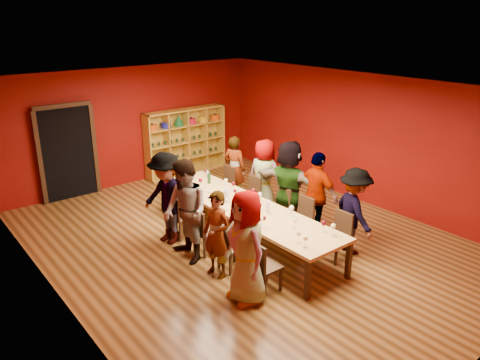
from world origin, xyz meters
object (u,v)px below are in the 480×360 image
Objects in this scene: chair_person_left_0 at (262,265)px; chair_person_right_2 at (279,207)px; person_right_1 at (317,195)px; wine_bottle at (209,178)px; spittoon_bowl at (249,204)px; person_left_0 at (246,247)px; chair_person_left_3 at (179,215)px; chair_person_right_0 at (339,233)px; person_right_4 at (235,169)px; person_left_1 at (217,235)px; chair_person_left_1 at (229,244)px; person_right_0 at (354,211)px; chair_person_right_4 at (226,183)px; tasting_table at (244,208)px; shelving_unit at (185,138)px; person_right_2 at (289,184)px; person_left_3 at (167,198)px; person_left_2 at (186,212)px; person_right_3 at (264,176)px; chair_person_left_2 at (203,229)px; chair_person_right_1 at (302,217)px.

chair_person_left_0 is 1.00× the size of chair_person_right_2.
person_right_1 is 5.88× the size of wine_bottle.
spittoon_bowl reaches higher than chair_person_right_2.
person_left_0 is 2.69m from person_right_1.
chair_person_left_3 and chair_person_right_0 have the same top height.
person_left_1 is at bearing 117.80° from person_right_4.
chair_person_left_1 is 0.54× the size of person_right_0.
person_right_1 is 2.53m from chair_person_right_4.
shelving_unit is (1.40, 4.32, 0.28)m from tasting_table.
person_left_0 is 4.15m from person_right_4.
chair_person_left_0 is 2.62m from person_right_2.
shelving_unit is 4.26m from person_left_3.
person_left_2 is 1.13× the size of person_right_3.
person_left_1 is at bearing -129.57° from chair_person_right_4.
chair_person_left_2 and chair_person_right_4 have the same top height.
person_right_2 is (2.07, 1.54, 0.43)m from chair_person_left_0.
person_right_0 reaches higher than chair_person_right_0.
chair_person_left_2 is 1.00× the size of chair_person_right_0.
chair_person_right_2 is at bearing -64.02° from wine_bottle.
person_left_1 reaches higher than chair_person_left_0.
person_left_2 is 1.01m from chair_person_left_3.
tasting_table is 5.06× the size of chair_person_right_4.
person_left_3 is at bearing 129.60° from chair_person_right_0.
chair_person_right_0 is (-0.49, -5.91, -0.49)m from shelving_unit.
person_left_2 is 2.11× the size of chair_person_right_1.
tasting_table is 5.06× the size of chair_person_left_2.
shelving_unit is at bearing 164.25° from person_left_0.
person_left_1 reaches higher than chair_person_right_1.
wine_bottle is at bearing 51.22° from chair_person_left_2.
tasting_table is 1.88× the size of shelving_unit.
person_right_3 is at bearing 21.33° from person_right_0.
chair_person_right_4 is (-0.38, 0.93, -0.34)m from person_right_3.
chair_person_right_2 is 0.96m from spittoon_bowl.
shelving_unit is 1.33× the size of person_left_0.
spittoon_bowl is at bearing -173.54° from chair_person_right_2.
chair_person_left_2 is at bearing 5.37° from person_left_3.
person_right_0 reaches higher than chair_person_left_0.
person_right_1 reaches higher than person_right_3.
chair_person_right_1 is (2.18, -0.74, -0.45)m from person_left_2.
person_left_0 is at bearing -114.07° from shelving_unit.
chair_person_left_2 is at bearing 71.94° from person_right_2.
wine_bottle is (1.10, 1.37, 0.37)m from chair_person_left_2.
chair_person_right_2 is at bearing -27.29° from chair_person_left_3.
chair_person_right_2 is 1.04m from person_right_3.
person_left_1 is at bearing 14.87° from person_left_2.
chair_person_right_4 is 3.03× the size of wine_bottle.
person_right_1 reaches higher than chair_person_left_3.
wine_bottle is at bearing 108.75° from chair_person_right_1.
person_left_2 reaches higher than person_right_0.
tasting_table is at bearing 109.86° from person_left_1.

